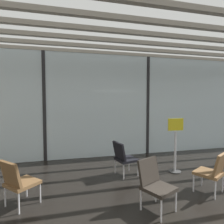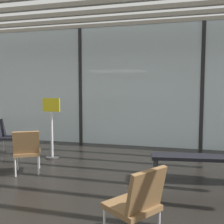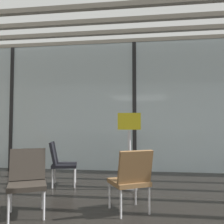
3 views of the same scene
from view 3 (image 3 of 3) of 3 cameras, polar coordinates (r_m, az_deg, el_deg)
glass_curtain_wall at (r=6.45m, az=5.36°, el=1.49°), size 14.00×0.08×3.45m
window_mullion_0 at (r=7.46m, az=-22.62°, el=1.09°), size 0.10×0.12×3.45m
window_mullion_1 at (r=6.45m, az=5.36°, el=1.49°), size 0.10×0.12×3.45m
parked_airplane at (r=10.63m, az=6.56°, el=1.72°), size 11.94×4.20×4.20m
lounge_chair_1 at (r=3.61m, az=-19.45°, el=-14.35°), size 0.66×0.68×0.87m
lounge_chair_2 at (r=3.44m, az=4.63°, el=-15.07°), size 0.67×0.69×0.87m
lounge_chair_3 at (r=5.04m, az=-12.23°, el=-11.20°), size 0.63×0.59×0.87m
info_sign at (r=4.61m, az=4.13°, el=-9.70°), size 0.44×0.32×1.44m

